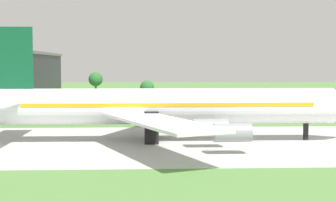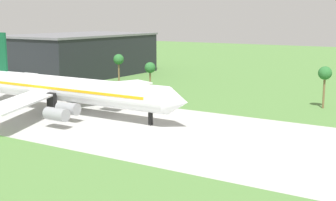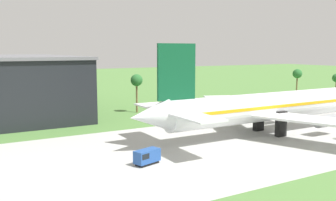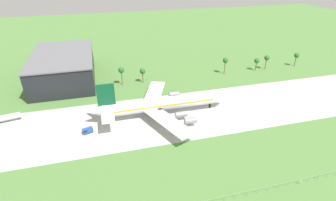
% 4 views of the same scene
% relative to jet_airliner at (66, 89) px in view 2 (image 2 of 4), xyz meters
% --- Properties ---
extents(ground_plane, '(600.00, 600.00, 0.00)m').
position_rel_jet_airliner_xyz_m(ground_plane, '(30.78, -2.23, -6.09)').
color(ground_plane, '#517F3D').
extents(taxiway_strip, '(320.00, 44.00, 0.02)m').
position_rel_jet_airliner_xyz_m(taxiway_strip, '(30.78, -2.23, -6.08)').
color(taxiway_strip, '#B2B2AD').
rests_on(taxiway_strip, ground_plane).
extents(jet_airliner, '(71.37, 59.16, 19.92)m').
position_rel_jet_airliner_xyz_m(jet_airliner, '(0.00, 0.00, 0.00)').
color(jet_airliner, white).
rests_on(jet_airliner, ground_plane).
extents(terminal_building, '(36.72, 61.20, 17.02)m').
position_rel_jet_airliner_xyz_m(terminal_building, '(-49.61, 59.25, 2.43)').
color(terminal_building, black).
rests_on(terminal_building, ground_plane).
extents(palm_tree_row, '(128.84, 3.60, 11.54)m').
position_rel_jet_airliner_xyz_m(palm_tree_row, '(51.62, 40.98, 2.08)').
color(palm_tree_row, brown).
rests_on(palm_tree_row, ground_plane).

